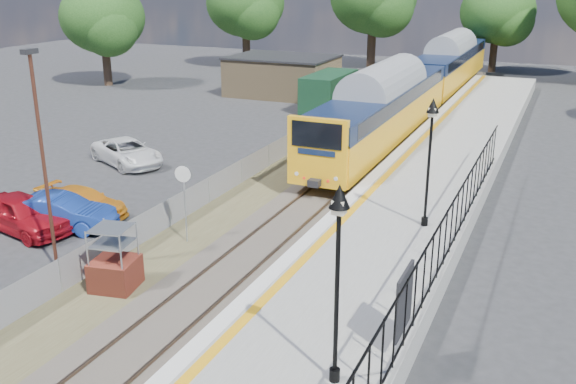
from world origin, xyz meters
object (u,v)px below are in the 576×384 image
Objects in this scene: victorian_lamp_north at (431,133)px; carpark_lamp at (42,151)px; car_white at (127,152)px; speed_sign at (184,191)px; car_blue at (60,213)px; brick_plinth at (114,259)px; car_yellow at (83,202)px; car_red at (23,213)px; train at (423,80)px; victorian_lamp_south at (338,240)px.

carpark_lamp is (-10.82, -6.78, -0.14)m from victorian_lamp_north.
victorian_lamp_north is 0.98× the size of car_white.
car_blue is (-5.18, -0.83, -1.35)m from speed_sign.
carpark_lamp is at bearing 174.38° from brick_plinth.
car_blue is at bearing 179.98° from speed_sign.
car_white is at bearing 25.05° from car_yellow.
car_yellow is at bearing -130.57° from car_white.
car_red is at bearing 107.24° from car_blue.
train is at bearing -4.46° from car_white.
car_white is at bearing 116.52° from carpark_lamp.
victorian_lamp_south reaches higher than car_red.
victorian_lamp_north is at bearing -88.96° from car_blue.
car_blue is (-13.27, -3.88, -3.60)m from victorian_lamp_north.
speed_sign is at bearing -95.78° from car_yellow.
car_blue is 1.56m from car_yellow.
brick_plinth is 0.71× the size of speed_sign.
victorian_lamp_south is 0.98× the size of car_white.
victorian_lamp_north reaches higher than train.
victorian_lamp_south is 9.45m from brick_plinth.
car_yellow is (-8.20, -25.71, -1.77)m from train.
train is 30.57m from brick_plinth.
car_blue reaches higher than car_yellow.
car_red is at bearing 159.75° from victorian_lamp_south.
car_blue is 8.95m from car_white.
train is (-5.50, 33.37, -1.96)m from victorian_lamp_south.
victorian_lamp_north is at bearing 40.81° from brick_plinth.
car_blue is 0.90× the size of car_white.
train is 9.36× the size of car_red.
brick_plinth is at bearing -95.37° from train.
speed_sign is 5.08m from carpark_lamp.
car_yellow is (-5.41, 0.71, -1.47)m from speed_sign.
car_blue is at bearing -169.98° from car_yellow.
brick_plinth is at bearing -118.21° from car_white.
carpark_lamp reaches higher than car_blue.
car_white is at bearing 128.81° from speed_sign.
speed_sign is 0.70× the size of car_blue.
car_white is (-2.03, 9.09, -0.09)m from car_red.
carpark_lamp is at bearing -147.25° from car_yellow.
car_yellow is at bearing 121.06° from carpark_lamp.
train is at bearing 84.63° from brick_plinth.
victorian_lamp_north is at bearing 91.15° from victorian_lamp_south.
train is 29.47m from car_red.
carpark_lamp reaches higher than brick_plinth.
speed_sign reaches higher than car_white.
car_yellow is at bearing -9.23° from car_red.
victorian_lamp_north is 1.09× the size of car_blue.
victorian_lamp_south reaches higher than car_white.
victorian_lamp_north is 8.93m from speed_sign.
victorian_lamp_south is at bearing -104.95° from car_white.
speed_sign reaches higher than car_red.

